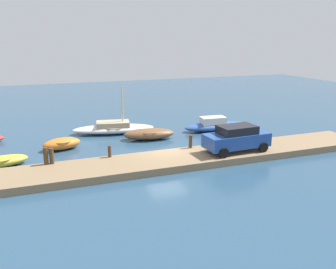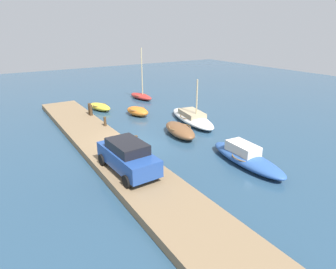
{
  "view_description": "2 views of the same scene",
  "coord_description": "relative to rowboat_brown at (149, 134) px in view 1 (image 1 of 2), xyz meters",
  "views": [
    {
      "loc": [
        -7.71,
        -21.05,
        7.52
      ],
      "look_at": [
        0.91,
        2.15,
        0.73
      ],
      "focal_mm": 37.74,
      "sensor_mm": 36.0,
      "label": 1
    },
    {
      "loc": [
        16.88,
        -7.82,
        7.69
      ],
      "look_at": [
        1.45,
        1.92,
        0.92
      ],
      "focal_mm": 30.96,
      "sensor_mm": 36.0,
      "label": 2
    }
  ],
  "objects": [
    {
      "name": "motorboat_blue",
      "position": [
        6.12,
        0.59,
        0.02
      ],
      "size": [
        5.83,
        2.09,
        1.18
      ],
      "rotation": [
        0.0,
        0.0,
        -0.07
      ],
      "color": "#2D569E",
      "rests_on": "ground_plane"
    },
    {
      "name": "dock_platform",
      "position": [
        0.0,
        -5.76,
        -0.21
      ],
      "size": [
        27.3,
        3.23,
        0.44
      ],
      "primitive_type": "cube",
      "color": "#846B4C",
      "rests_on": "ground_plane"
    },
    {
      "name": "dinghy_orange",
      "position": [
        -6.46,
        -0.31,
        -0.02
      ],
      "size": [
        2.83,
        1.89,
        0.8
      ],
      "rotation": [
        0.0,
        0.0,
        0.22
      ],
      "color": "orange",
      "rests_on": "ground_plane"
    },
    {
      "name": "sailboat_white",
      "position": [
        -2.16,
        2.75,
        -0.01
      ],
      "size": [
        6.83,
        3.09,
        3.8
      ],
      "rotation": [
        0.0,
        0.0,
        -0.17
      ],
      "color": "white",
      "rests_on": "ground_plane"
    },
    {
      "name": "ground_plane",
      "position": [
        0.0,
        -3.89,
        -0.43
      ],
      "size": [
        84.0,
        84.0,
        0.0
      ],
      "primitive_type": "plane",
      "color": "navy"
    },
    {
      "name": "rowboat_brown",
      "position": [
        0.0,
        0.0,
        0.0
      ],
      "size": [
        4.08,
        2.19,
        0.84
      ],
      "rotation": [
        0.0,
        0.0,
        -0.16
      ],
      "color": "brown",
      "rests_on": "ground_plane"
    },
    {
      "name": "mooring_post_mid_east",
      "position": [
        -3.9,
        -4.4,
        0.38
      ],
      "size": [
        0.21,
        0.21,
        0.72
      ],
      "primitive_type": "cylinder",
      "color": "#47331E",
      "rests_on": "dock_platform"
    },
    {
      "name": "mooring_post_west",
      "position": [
        -7.61,
        -4.4,
        0.52
      ],
      "size": [
        0.26,
        0.26,
        1.01
      ],
      "primitive_type": "cylinder",
      "color": "#47331E",
      "rests_on": "dock_platform"
    },
    {
      "name": "rowboat_yellow",
      "position": [
        -10.13,
        -2.61,
        -0.09
      ],
      "size": [
        3.25,
        1.93,
        0.65
      ],
      "rotation": [
        0.0,
        0.0,
        0.25
      ],
      "color": "gold",
      "rests_on": "ground_plane"
    },
    {
      "name": "parked_car",
      "position": [
        3.99,
        -6.09,
        0.9
      ],
      "size": [
        4.3,
        2.09,
        1.7
      ],
      "rotation": [
        0.0,
        0.0,
        0.05
      ],
      "color": "#234793",
      "rests_on": "dock_platform"
    },
    {
      "name": "mooring_post_mid_west",
      "position": [
        -7.29,
        -4.4,
        0.48
      ],
      "size": [
        0.26,
        0.26,
        0.93
      ],
      "primitive_type": "cylinder",
      "color": "#47331E",
      "rests_on": "dock_platform"
    },
    {
      "name": "mooring_post_east",
      "position": [
        1.52,
        -4.4,
        0.46
      ],
      "size": [
        0.24,
        0.24,
        0.88
      ],
      "primitive_type": "cylinder",
      "color": "#47331E",
      "rests_on": "dock_platform"
    }
  ]
}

